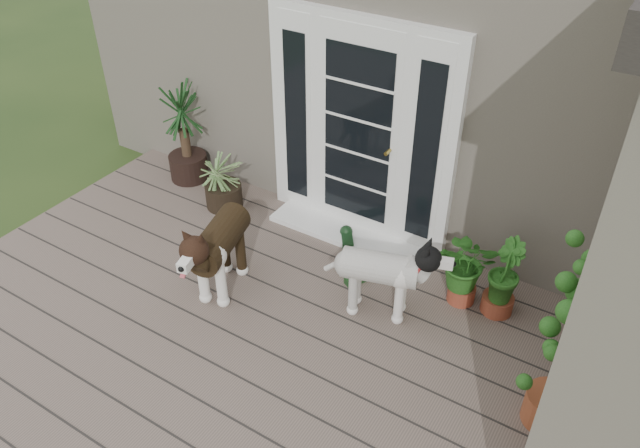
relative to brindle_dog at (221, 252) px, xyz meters
The scene contains 14 objects.
deck 1.15m from the brindle_dog, 45.44° to the right, with size 6.20×4.60×0.12m, color #6B5B4C.
house_main 3.72m from the brindle_dog, 77.99° to the left, with size 7.40×4.00×3.10m, color #665E54.
door_unit 1.69m from the brindle_dog, 69.38° to the left, with size 1.90×0.14×2.15m, color white.
door_step 1.41m from the brindle_dog, 66.40° to the left, with size 1.60×0.40×0.05m, color white.
brindle_dog is the anchor object (origin of this frame).
white_dog 1.39m from the brindle_dog, 18.99° to the left, with size 0.36×0.85×0.71m, color white, non-canonical shape.
spider_plant 1.31m from the brindle_dog, 128.95° to the left, with size 0.64×0.64×0.69m, color #8AA062, non-canonical shape.
yucca 1.97m from the brindle_dog, 140.57° to the left, with size 0.80×0.80×1.16m, color black, non-canonical shape.
herb_a 2.10m from the brindle_dog, 27.28° to the left, with size 0.50×0.50×0.64m, color #1D4F16.
herb_b 2.40m from the brindle_dog, 24.68° to the left, with size 0.35×0.35×0.53m, color #1C5B1A.
herb_c 3.14m from the brindle_dog, 18.21° to the left, with size 0.32×0.32×0.50m, color #1B601F.
sapling 2.90m from the brindle_dog, ahead, with size 0.54×0.54×1.83m, color #234F16, non-canonical shape.
clog_left 1.35m from the brindle_dog, 62.29° to the left, with size 0.15×0.32×0.10m, color black, non-canonical shape.
clog_right 1.25m from the brindle_dog, 35.23° to the left, with size 0.13×0.27×0.08m, color #173917, non-canonical shape.
Camera 1 is at (2.23, -1.97, 3.90)m, focal length 35.08 mm.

